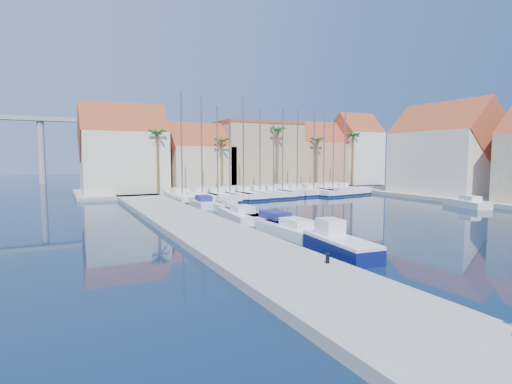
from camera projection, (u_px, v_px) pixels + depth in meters
ground at (422, 258)px, 23.57m from camera, size 260.00×260.00×0.00m
quay_west at (203, 229)px, 31.57m from camera, size 6.00×77.00×0.50m
shore_north at (241, 189)px, 70.77m from camera, size 54.00×16.00×0.50m
shore_east at (503, 201)px, 51.14m from camera, size 12.00×60.00×0.50m
bollard at (328, 258)px, 20.45m from camera, size 0.21×0.21×0.52m
fishing_boat at (339, 244)px, 24.19m from camera, size 2.49×6.05×2.06m
motorboat_west_0 at (292, 230)px, 29.80m from camera, size 2.46×6.90×1.40m
motorboat_west_1 at (271, 221)px, 33.89m from camera, size 2.62×7.49×1.40m
motorboat_west_2 at (240, 215)px, 37.46m from camera, size 3.10×7.60×1.40m
motorboat_west_3 at (228, 209)px, 41.81m from camera, size 1.81×5.14×1.40m
motorboat_west_4 at (202, 203)px, 47.17m from camera, size 2.47×6.75×1.40m
motorboat_west_5 at (191, 199)px, 50.85m from camera, size 1.72×5.06×1.40m
motorboat_east_1 at (467, 203)px, 46.95m from camera, size 3.60×6.36×1.40m
sailboat_0 at (181, 196)px, 53.89m from camera, size 2.97×10.68×14.35m
sailboat_1 at (201, 195)px, 54.83m from camera, size 2.77×9.47×13.97m
sailboat_2 at (216, 195)px, 55.37m from camera, size 3.74×12.03×12.75m
sailboat_3 at (228, 194)px, 56.78m from camera, size 3.55×10.49×11.35m
sailboat_4 at (242, 193)px, 57.86m from camera, size 3.12×11.34×14.50m
sailboat_5 at (258, 193)px, 58.77m from camera, size 3.22×10.14×12.72m
sailboat_6 at (272, 192)px, 59.95m from camera, size 2.87×10.29×11.21m
sailboat_7 at (281, 191)px, 61.16m from camera, size 3.08×9.91×13.12m
sailboat_8 at (295, 191)px, 62.15m from camera, size 2.65×9.28×13.09m
sailboat_9 at (311, 191)px, 62.58m from camera, size 3.96×11.76×12.97m
sailboat_10 at (321, 190)px, 63.63m from camera, size 3.79×11.04×13.11m
sailboat_11 at (330, 190)px, 64.81m from camera, size 3.62×11.35×11.25m
sailboat_12 at (341, 189)px, 66.20m from camera, size 3.33×10.70×13.54m
building_0 at (124, 153)px, 60.42m from camera, size 12.30×9.00×13.50m
building_1 at (199, 160)px, 65.87m from camera, size 10.30×8.00×11.00m
building_2 at (256, 155)px, 71.56m from camera, size 14.20×10.20×11.50m
building_3 at (315, 157)px, 76.05m from camera, size 10.30×8.00×12.00m
building_4 at (355, 151)px, 79.06m from camera, size 8.30×8.00×14.00m
building_6 at (445, 153)px, 58.60m from camera, size 9.00×14.30×13.50m
palm_0 at (157, 135)px, 57.51m from camera, size 2.60×2.60×10.15m
palm_1 at (222, 142)px, 62.05m from camera, size 2.60×2.60×9.15m
palm_2 at (278, 132)px, 66.33m from camera, size 2.60×2.60×11.15m
palm_3 at (317, 141)px, 70.01m from camera, size 2.60×2.60×9.65m
palm_4 at (353, 137)px, 73.48m from camera, size 2.60×2.60×10.65m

